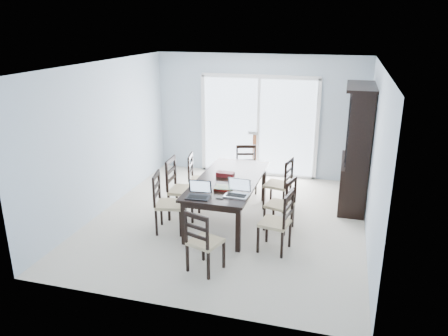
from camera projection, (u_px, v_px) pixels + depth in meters
The scene contains 24 objects.
floor at pixel (228, 220), 7.46m from camera, with size 5.00×5.00×0.00m, color beige.
ceiling at pixel (229, 65), 6.64m from camera, with size 5.00×5.00×0.00m, color white.
back_wall at pixel (259, 116), 9.33m from camera, with size 4.50×0.02×2.60m, color #ACBECD.
wall_left at pixel (104, 137), 7.63m from camera, with size 0.02×5.00×2.60m, color #ACBECD.
wall_right at pixel (375, 158), 6.47m from camera, with size 0.02×5.00×2.60m, color #ACBECD.
balcony at pixel (266, 162), 10.67m from camera, with size 4.50×2.00×0.10m, color gray.
railing at pixel (273, 129), 11.40m from camera, with size 4.50×0.06×1.10m, color #99999E.
dining_table at pixel (228, 183), 7.25m from camera, with size 1.00×2.20×0.75m.
china_hutch at pixel (357, 149), 7.75m from camera, with size 0.50×1.38×2.20m.
sliding_door at pixel (258, 126), 9.38m from camera, with size 2.52×0.05×2.18m.
chair_left_near at pixel (164, 196), 6.91m from camera, with size 0.51×0.50×1.13m.
chair_left_mid at pixel (178, 182), 7.41m from camera, with size 0.49×0.47×1.21m.
chair_left_far at pixel (196, 173), 8.03m from camera, with size 0.48×0.47×1.07m.
chair_right_near at pixel (281, 216), 6.27m from camera, with size 0.48×0.47×1.08m.
chair_right_mid at pixel (285, 199), 6.93m from camera, with size 0.49×0.48×1.03m.
chair_right_far at pixel (283, 178), 7.74m from camera, with size 0.49×0.48×1.09m.
chair_end_near at pixel (201, 236), 5.73m from camera, with size 0.50×0.51×1.04m.
chair_end_far at pixel (246, 163), 8.64m from camera, with size 0.49×0.50×1.05m.
laptop_dark at pixel (198, 194), 6.43m from camera, with size 0.36×0.27×0.24m.
laptop_silver at pixel (237, 192), 6.49m from camera, with size 0.37×0.27×0.24m.
book_stack at pixel (223, 188), 6.76m from camera, with size 0.29×0.23×0.05m.
cell_phone at pixel (220, 198), 6.42m from camera, with size 0.11×0.05×0.01m, color black.
game_box at pixel (225, 174), 7.33m from camera, with size 0.29×0.15×0.07m, color #531010.
hot_tub at pixel (237, 140), 10.63m from camera, with size 2.18×2.03×0.96m.
Camera 1 is at (1.77, -6.56, 3.22)m, focal length 35.00 mm.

